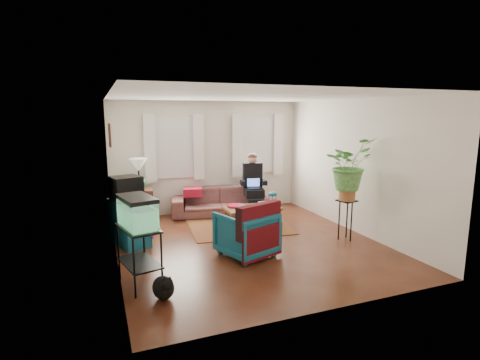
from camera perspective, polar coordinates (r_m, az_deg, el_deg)
name	(u,v)px	position (r m, az deg, el deg)	size (l,w,h in m)	color
floor	(248,243)	(6.85, 1.22, -9.64)	(4.50, 5.00, 0.01)	#4F2B14
ceiling	(249,96)	(6.46, 1.31, 12.62)	(4.50, 5.00, 0.01)	white
wall_back	(208,157)	(8.87, -4.89, 3.49)	(4.50, 0.01, 2.60)	silver
wall_front	(332,204)	(4.37, 13.84, -3.64)	(4.50, 0.01, 2.60)	silver
wall_left	(113,181)	(6.06, -18.84, -0.10)	(0.01, 5.00, 2.60)	silver
wall_right	(354,166)	(7.67, 17.03, 2.04)	(0.01, 5.00, 2.60)	silver
window_left	(174,148)	(8.64, -9.99, 4.86)	(1.08, 0.04, 1.38)	white
window_right	(257,145)	(9.26, 2.60, 5.34)	(1.08, 0.04, 1.38)	white
curtains_left	(175,148)	(8.56, -9.89, 4.82)	(1.36, 0.06, 1.50)	white
curtains_right	(258,145)	(9.18, 2.80, 5.30)	(1.36, 0.06, 1.50)	white
picture_frame	(110,135)	(6.83, -19.17, 6.48)	(0.04, 0.32, 0.40)	#3D2616
area_rug	(239,226)	(7.81, -0.21, -7.09)	(2.00, 1.60, 0.01)	brown
sofa	(220,197)	(8.64, -3.09, -2.58)	(2.16, 0.85, 0.84)	brown
seated_person	(253,187)	(8.69, 2.02, -1.01)	(0.54, 0.66, 1.29)	black
side_table	(140,206)	(8.30, -14.95, -3.84)	(0.50, 0.50, 0.73)	#3F2917
table_lamp	(139,175)	(8.17, -15.17, 0.78)	(0.38, 0.38, 0.67)	white
dresser	(129,222)	(7.01, -16.56, -6.21)	(0.44, 0.88, 0.79)	#136374
crt_tv	(126,188)	(6.95, -16.96, -1.20)	(0.49, 0.44, 0.42)	black
aquarium_stand	(139,257)	(5.33, -15.07, -11.20)	(0.41, 0.73, 0.82)	black
aquarium	(137,212)	(5.14, -15.39, -4.67)	(0.37, 0.67, 0.43)	#7FD899
black_cat	(163,285)	(5.00, -11.63, -15.44)	(0.27, 0.42, 0.36)	black
armchair	(246,231)	(6.19, 0.96, -7.79)	(0.81, 0.76, 0.83)	#105765
serape_throw	(260,225)	(5.91, 3.03, -6.91)	(0.83, 0.19, 0.68)	#9E0A0A
coffee_table	(252,218)	(7.62, 1.85, -5.81)	(1.10, 0.60, 0.46)	brown
cup_a	(242,207)	(7.36, 0.36, -4.14)	(0.12, 0.12, 0.10)	white
cup_b	(258,207)	(7.41, 2.76, -4.08)	(0.10, 0.10, 0.09)	beige
bowl	(264,203)	(7.76, 3.62, -3.59)	(0.22, 0.22, 0.05)	white
snack_tray	(236,206)	(7.58, -0.68, -3.95)	(0.34, 0.34, 0.04)	#B21414
birdcage	(273,199)	(7.54, 4.98, -2.97)	(0.18, 0.18, 0.32)	#115B6B
plant_stand	(346,220)	(7.23, 15.82, -5.86)	(0.32, 0.32, 0.75)	black
potted_plant	(348,172)	(7.04, 16.16, 1.14)	(0.86, 0.74, 0.95)	#599947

